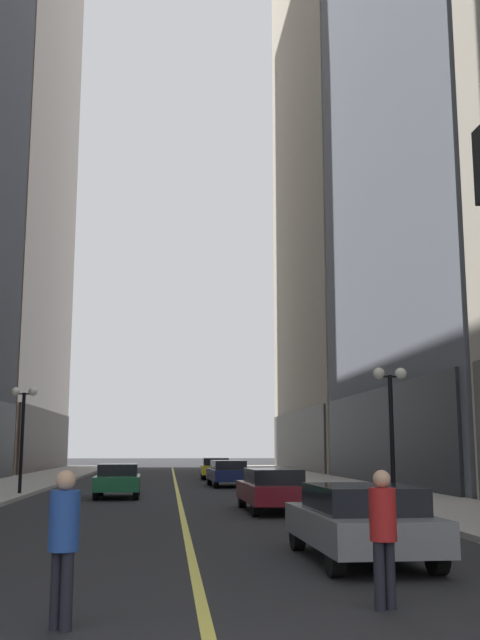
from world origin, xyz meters
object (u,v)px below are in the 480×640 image
pedestrian_in_red_jacket (383,527)px  car_green (118,479)px  car_yellow (215,468)px  street_lamp_right_mid (391,405)px  street_lamp_left_far (23,416)px  car_grey (360,520)px  car_navy (228,472)px  car_maroon (272,488)px  pedestrian_in_blue_hoodie (64,535)px

pedestrian_in_red_jacket → car_green: bearing=102.3°
car_yellow → street_lamp_right_mid: street_lamp_right_mid is taller
street_lamp_left_far → car_green: bearing=-11.7°
car_grey → street_lamp_left_far: bearing=116.9°
car_navy → street_lamp_right_mid: (3.80, -16.11, 2.54)m
car_maroon → car_navy: size_ratio=1.02×
pedestrian_in_red_jacket → street_lamp_left_far: street_lamp_left_far is taller
pedestrian_in_red_jacket → car_yellow: bearing=89.6°
street_lamp_right_mid → pedestrian_in_blue_hoodie: bearing=-119.8°
street_lamp_left_far → street_lamp_right_mid: 15.59m
car_grey → street_lamp_left_far: size_ratio=1.00×
pedestrian_in_red_jacket → car_maroon: bearing=87.8°
car_grey → street_lamp_right_mid: 10.39m
car_green → car_navy: same height
car_grey → street_lamp_right_mid: (3.47, 9.45, 2.54)m
car_yellow → car_maroon: bearing=-89.4°
car_navy → street_lamp_right_mid: 16.75m
car_navy → pedestrian_in_red_jacket: 29.41m
car_grey → pedestrian_in_blue_hoodie: pedestrian_in_blue_hoodie is taller
car_grey → pedestrian_in_blue_hoodie: 6.41m
car_maroon → pedestrian_in_blue_hoodie: (-4.40, -14.85, 0.29)m
pedestrian_in_red_jacket → street_lamp_left_far: size_ratio=0.38×
car_maroon → pedestrian_in_blue_hoodie: 15.49m
car_grey → car_yellow: size_ratio=1.06×
street_lamp_right_mid → car_grey: bearing=-110.2°
pedestrian_in_blue_hoodie → street_lamp_left_far: 23.49m
street_lamp_right_mid → car_navy: bearing=103.3°
car_grey → car_maroon: bearing=90.7°
car_grey → pedestrian_in_red_jacket: pedestrian_in_red_jacket is taller
street_lamp_left_far → car_yellow: bearing=61.1°
car_maroon → car_green: bearing=125.9°
car_navy → street_lamp_left_far: 11.81m
street_lamp_left_far → street_lamp_right_mid: size_ratio=1.00×
street_lamp_left_far → car_grey: bearing=-63.1°
car_navy → car_maroon: bearing=-89.3°
car_green → pedestrian_in_red_jacket: 21.88m
street_lamp_right_mid → car_green: bearing=137.5°
car_navy → street_lamp_right_mid: street_lamp_right_mid is taller
car_grey → pedestrian_in_red_jacket: (-0.68, -3.84, 0.27)m
pedestrian_in_blue_hoodie → car_grey: bearing=44.9°
car_maroon → pedestrian_in_red_jacket: pedestrian_in_red_jacket is taller
car_maroon → street_lamp_left_far: 12.47m
car_yellow → street_lamp_left_far: 18.62m
car_grey → pedestrian_in_blue_hoodie: (-4.53, -4.52, 0.29)m
car_grey → car_navy: same height
car_yellow → pedestrian_in_blue_hoodie: size_ratio=2.42×
car_green → pedestrian_in_red_jacket: (4.67, -21.38, 0.27)m
street_lamp_right_mid → car_maroon: bearing=166.4°
car_grey → car_maroon: (-0.13, 10.33, -0.00)m
car_green → street_lamp_left_far: bearing=168.3°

